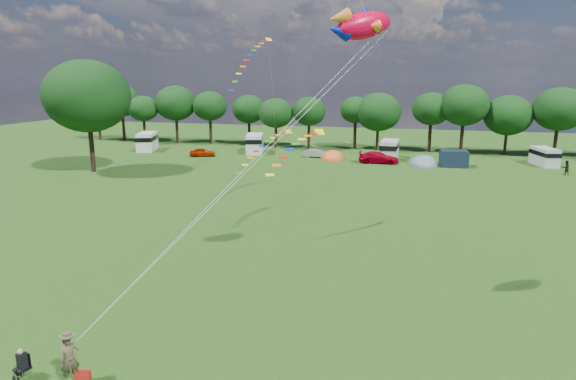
% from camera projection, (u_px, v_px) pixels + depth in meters
% --- Properties ---
extents(ground_plane, '(180.00, 180.00, 0.00)m').
position_uv_depth(ground_plane, '(247.00, 300.00, 24.65)').
color(ground_plane, black).
rests_on(ground_plane, ground).
extents(tree_line, '(102.98, 10.98, 10.27)m').
position_uv_depth(tree_line, '(402.00, 110.00, 73.53)').
color(tree_line, black).
rests_on(tree_line, ground).
extents(big_tree, '(10.00, 10.00, 13.28)m').
position_uv_depth(big_tree, '(87.00, 96.00, 56.60)').
color(big_tree, black).
rests_on(big_tree, ground).
extents(car_a, '(4.00, 2.86, 1.24)m').
position_uv_depth(car_a, '(202.00, 152.00, 69.74)').
color(car_a, '#A71D00').
rests_on(car_a, ground).
extents(car_b, '(3.40, 1.43, 1.18)m').
position_uv_depth(car_b, '(315.00, 153.00, 69.00)').
color(car_b, '#94969D').
rests_on(car_b, ground).
extents(car_c, '(5.15, 2.36, 1.52)m').
position_uv_depth(car_c, '(378.00, 158.00, 64.16)').
color(car_c, '#A40015').
rests_on(car_c, ground).
extents(campervan_a, '(4.16, 6.14, 2.77)m').
position_uv_depth(campervan_a, '(147.00, 141.00, 75.53)').
color(campervan_a, white).
rests_on(campervan_a, ground).
extents(campervan_b, '(3.85, 6.11, 2.78)m').
position_uv_depth(campervan_b, '(255.00, 143.00, 73.27)').
color(campervan_b, silver).
rests_on(campervan_b, ground).
extents(campervan_c, '(2.47, 5.45, 2.63)m').
position_uv_depth(campervan_c, '(389.00, 149.00, 67.36)').
color(campervan_c, '#B8B8BB').
rests_on(campervan_c, ground).
extents(campervan_d, '(3.00, 5.03, 2.30)m').
position_uv_depth(campervan_d, '(544.00, 156.00, 62.45)').
color(campervan_d, '#B8B9BA').
rests_on(campervan_d, ground).
extents(tent_orange, '(3.31, 3.63, 2.59)m').
position_uv_depth(tent_orange, '(333.00, 160.00, 67.14)').
color(tent_orange, '#E35720').
rests_on(tent_orange, ground).
extents(tent_greyblue, '(3.79, 4.16, 2.82)m').
position_uv_depth(tent_greyblue, '(423.00, 166.00, 62.36)').
color(tent_greyblue, slate).
rests_on(tent_greyblue, ground).
extents(awning_navy, '(3.57, 3.01, 2.08)m').
position_uv_depth(awning_navy, '(454.00, 158.00, 61.76)').
color(awning_navy, black).
rests_on(awning_navy, ground).
extents(kite_flyer, '(0.79, 0.82, 1.90)m').
position_uv_depth(kite_flyer, '(70.00, 359.00, 17.78)').
color(kite_flyer, brown).
rests_on(kite_flyer, ground).
extents(camp_chair, '(0.62, 0.63, 1.27)m').
position_uv_depth(camp_chair, '(22.00, 361.00, 18.03)').
color(camp_chair, '#99999E').
rests_on(camp_chair, ground).
extents(kite_bag, '(0.60, 0.49, 0.37)m').
position_uv_depth(kite_bag, '(83.00, 377.00, 17.99)').
color(kite_bag, red).
rests_on(kite_bag, ground).
extents(fish_kite, '(3.27, 2.89, 1.86)m').
position_uv_depth(fish_kite, '(359.00, 25.00, 22.19)').
color(fish_kite, red).
rests_on(fish_kite, ground).
extents(streamer_kite_a, '(3.43, 5.62, 5.79)m').
position_uv_depth(streamer_kite_a, '(253.00, 56.00, 52.43)').
color(streamer_kite_a, yellow).
rests_on(streamer_kite_a, ground).
extents(streamer_kite_b, '(4.33, 4.68, 3.81)m').
position_uv_depth(streamer_kite_b, '(268.00, 144.00, 45.80)').
color(streamer_kite_b, gold).
rests_on(streamer_kite_b, ground).
extents(streamer_kite_c, '(3.26, 4.96, 2.83)m').
position_uv_depth(streamer_kite_c, '(300.00, 145.00, 34.31)').
color(streamer_kite_c, yellow).
rests_on(streamer_kite_c, ground).
extents(walker_a, '(0.97, 0.79, 1.72)m').
position_uv_depth(walker_a, '(566.00, 168.00, 56.33)').
color(walker_a, black).
rests_on(walker_a, ground).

